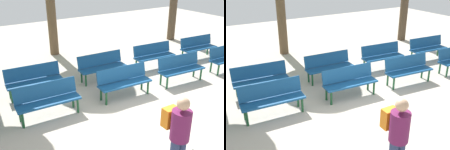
% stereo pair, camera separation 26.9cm
% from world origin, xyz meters
% --- Properties ---
extents(ground_plane, '(26.02, 26.02, 0.00)m').
position_xyz_m(ground_plane, '(0.00, 0.00, 0.00)').
color(ground_plane, '#B2A899').
extents(bench_r0_c1, '(1.62, 0.56, 0.87)m').
position_xyz_m(bench_r0_c1, '(-2.09, 1.74, 0.50)').
color(bench_r0_c1, navy).
rests_on(bench_r0_c1, ground_plane).
extents(bench_r0_c2, '(1.63, 0.59, 0.87)m').
position_xyz_m(bench_r0_c2, '(0.14, 1.59, 0.50)').
color(bench_r0_c2, navy).
rests_on(bench_r0_c2, ground_plane).
extents(bench_r0_c3, '(1.64, 0.63, 0.87)m').
position_xyz_m(bench_r0_c3, '(2.26, 1.41, 0.50)').
color(bench_r0_c3, navy).
rests_on(bench_r0_c3, ground_plane).
extents(bench_r1_c1, '(1.63, 0.60, 0.87)m').
position_xyz_m(bench_r1_c1, '(-2.00, 3.11, 0.50)').
color(bench_r1_c1, navy).
rests_on(bench_r1_c1, ground_plane).
extents(bench_r1_c2, '(1.62, 0.55, 0.87)m').
position_xyz_m(bench_r1_c2, '(0.23, 2.98, 0.50)').
color(bench_r1_c2, navy).
rests_on(bench_r1_c2, ground_plane).
extents(bench_r1_c3, '(1.63, 0.60, 0.87)m').
position_xyz_m(bench_r1_c3, '(2.41, 2.89, 0.50)').
color(bench_r1_c3, navy).
rests_on(bench_r1_c3, ground_plane).
extents(bench_r1_c4, '(1.63, 0.61, 0.87)m').
position_xyz_m(bench_r1_c4, '(4.59, 2.69, 0.50)').
color(bench_r1_c4, navy).
rests_on(bench_r1_c4, ground_plane).
extents(tree_0, '(0.38, 0.38, 2.79)m').
position_xyz_m(tree_0, '(5.72, 5.33, 1.40)').
color(tree_0, '#4C3A28').
rests_on(tree_0, ground_plane).
extents(visitor_with_backpack, '(0.35, 0.53, 1.65)m').
position_xyz_m(visitor_with_backpack, '(-0.94, -1.52, 0.94)').
color(visitor_with_backpack, navy).
rests_on(visitor_with_backpack, ground_plane).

